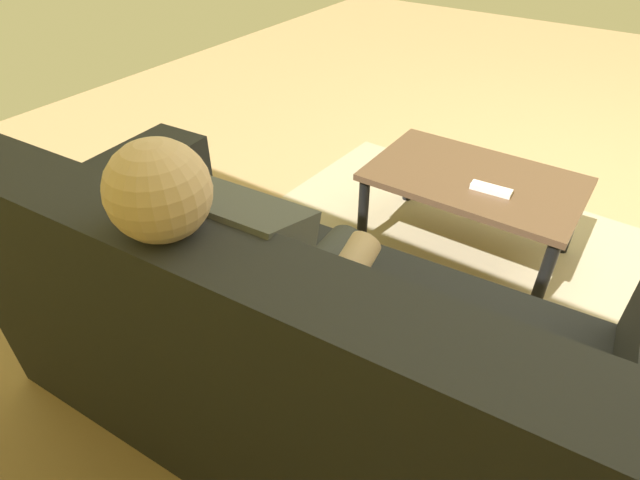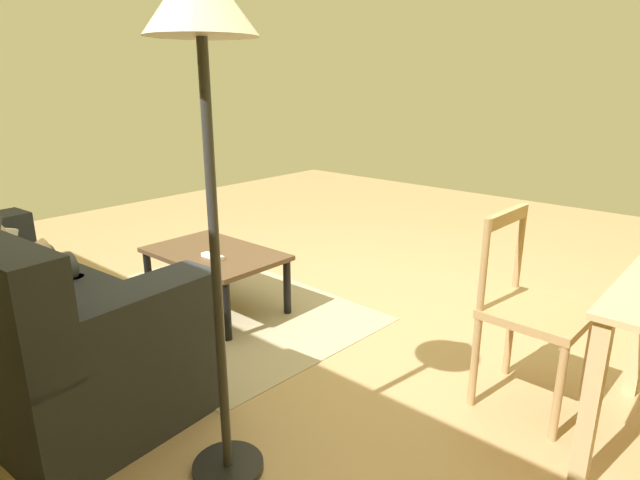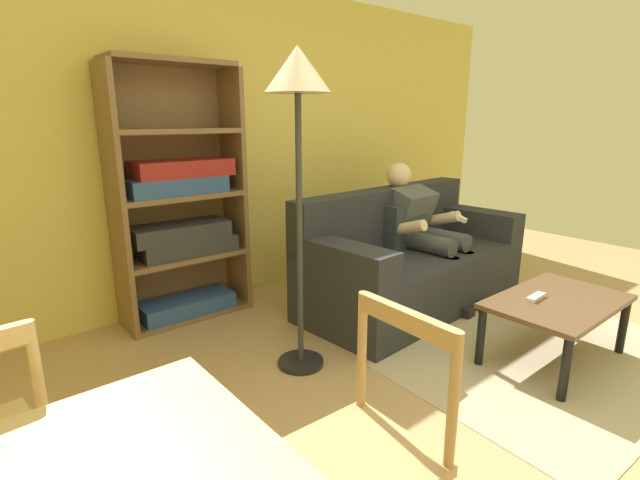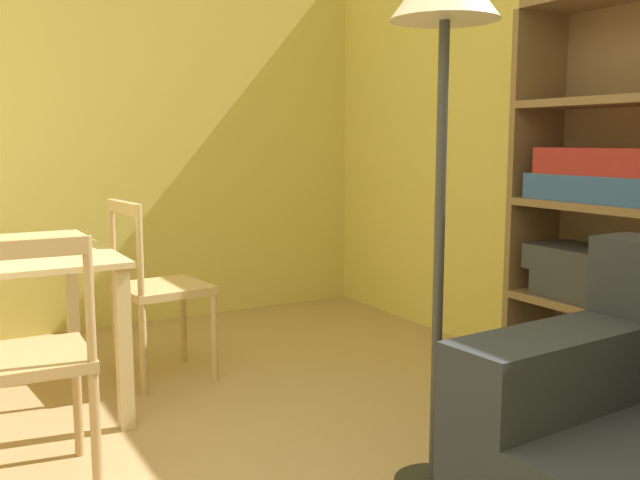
{
  "view_description": "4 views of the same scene",
  "coord_description": "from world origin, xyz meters",
  "px_view_note": "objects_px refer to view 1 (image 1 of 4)",
  "views": [
    {
      "loc": [
        0.36,
        2.47,
        1.53
      ],
      "look_at": [
        0.95,
        1.6,
        0.74
      ],
      "focal_mm": 28.39,
      "sensor_mm": 36.0,
      "label": 1
    },
    {
      "loc": [
        -1.79,
        2.47,
        1.48
      ],
      "look_at": [
        -0.53,
        1.03,
        0.9
      ],
      "focal_mm": 29.57,
      "sensor_mm": 36.0,
      "label": 2
    },
    {
      "loc": [
        -1.94,
        -0.68,
        1.48
      ],
      "look_at": [
        -0.53,
        1.03,
        0.9
      ],
      "focal_mm": 26.14,
      "sensor_mm": 36.0,
      "label": 3
    },
    {
      "loc": [
        1.47,
        -0.11,
        1.23
      ],
      "look_at": [
        -0.53,
        1.03,
        0.9
      ],
      "focal_mm": 39.54,
      "sensor_mm": 36.0,
      "label": 4
    }
  ],
  "objects_px": {
    "couch": "(309,358)",
    "coffee_table": "(473,186)",
    "person_lounging": "(254,278)",
    "tv_remote": "(491,189)"
  },
  "relations": [
    {
      "from": "couch",
      "to": "person_lounging",
      "type": "height_order",
      "value": "person_lounging"
    },
    {
      "from": "person_lounging",
      "to": "tv_remote",
      "type": "distance_m",
      "value": 1.2
    },
    {
      "from": "couch",
      "to": "coffee_table",
      "type": "bearing_deg",
      "value": -92.36
    },
    {
      "from": "coffee_table",
      "to": "couch",
      "type": "bearing_deg",
      "value": 87.64
    },
    {
      "from": "person_lounging",
      "to": "tv_remote",
      "type": "xyz_separation_m",
      "value": [
        -0.32,
        -1.15,
        -0.18
      ]
    },
    {
      "from": "couch",
      "to": "tv_remote",
      "type": "distance_m",
      "value": 1.13
    },
    {
      "from": "couch",
      "to": "coffee_table",
      "type": "relative_size",
      "value": 2.24
    },
    {
      "from": "person_lounging",
      "to": "tv_remote",
      "type": "relative_size",
      "value": 6.57
    },
    {
      "from": "couch",
      "to": "tv_remote",
      "type": "xyz_separation_m",
      "value": [
        -0.15,
        -1.12,
        0.07
      ]
    },
    {
      "from": "couch",
      "to": "tv_remote",
      "type": "bearing_deg",
      "value": -97.63
    }
  ]
}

